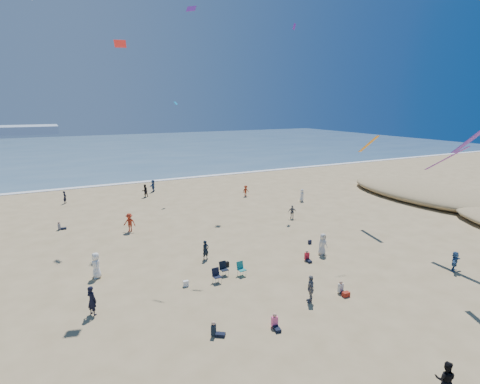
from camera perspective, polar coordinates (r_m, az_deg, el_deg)
name	(u,v)px	position (r m, az deg, el deg)	size (l,w,h in m)	color
ground	(278,354)	(20.01, 5.76, -23.40)	(220.00, 220.00, 0.00)	tan
ocean	(87,150)	(109.41, -22.25, 5.97)	(220.00, 100.00, 0.06)	#476B84
surf_line	(119,184)	(60.26, -17.93, 1.18)	(220.00, 1.20, 0.08)	white
standing_flyers	(213,230)	(34.03, -4.14, -5.82)	(27.26, 44.40, 1.85)	black
seated_group	(225,274)	(26.61, -2.37, -12.39)	(17.84, 24.20, 0.84)	silver
chair_cluster	(228,271)	(26.83, -1.87, -11.98)	(2.64, 1.43, 1.00)	black
white_tote	(186,284)	(26.07, -8.25, -13.64)	(0.35, 0.20, 0.40)	white
black_backpack	(227,264)	(28.69, -2.02, -10.92)	(0.30, 0.22, 0.38)	black
cooler	(346,294)	(25.54, 15.85, -14.76)	(0.45, 0.30, 0.30)	maroon
navy_bag	(310,242)	(33.59, 10.59, -7.50)	(0.28, 0.18, 0.34)	black
kites_aloft	(294,67)	(32.22, 8.17, 18.29)	(39.73, 36.22, 26.03)	red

